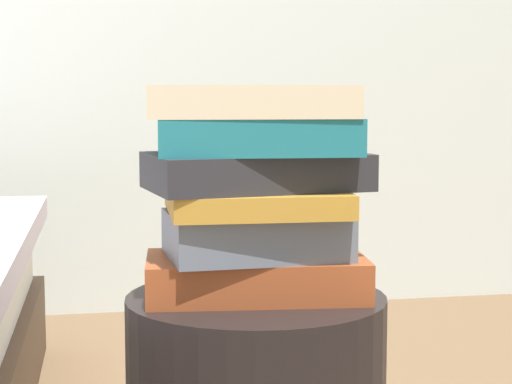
{
  "coord_description": "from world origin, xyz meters",
  "views": [
    {
      "loc": [
        -0.23,
        -1.19,
        0.78
      ],
      "look_at": [
        0.0,
        0.0,
        0.64
      ],
      "focal_mm": 64.81,
      "sensor_mm": 36.0,
      "label": 1
    }
  ],
  "objects_px": {
    "book_cream": "(250,101)",
    "book_teal": "(258,135)",
    "book_slate": "(256,234)",
    "book_ochre": "(258,200)",
    "book_rust": "(256,276)",
    "book_charcoal": "(254,171)"
  },
  "relations": [
    {
      "from": "book_rust",
      "to": "book_charcoal",
      "type": "height_order",
      "value": "book_charcoal"
    },
    {
      "from": "book_slate",
      "to": "book_cream",
      "type": "relative_size",
      "value": 0.88
    },
    {
      "from": "book_cream",
      "to": "book_teal",
      "type": "bearing_deg",
      "value": 3.64
    },
    {
      "from": "book_ochre",
      "to": "book_teal",
      "type": "relative_size",
      "value": 0.9
    },
    {
      "from": "book_slate",
      "to": "book_charcoal",
      "type": "height_order",
      "value": "book_charcoal"
    },
    {
      "from": "book_ochre",
      "to": "book_cream",
      "type": "height_order",
      "value": "book_cream"
    },
    {
      "from": "book_rust",
      "to": "book_charcoal",
      "type": "xyz_separation_m",
      "value": [
        -0.0,
        0.0,
        0.14
      ]
    },
    {
      "from": "book_slate",
      "to": "book_ochre",
      "type": "relative_size",
      "value": 1.01
    },
    {
      "from": "book_cream",
      "to": "book_ochre",
      "type": "bearing_deg",
      "value": 28.1
    },
    {
      "from": "book_rust",
      "to": "book_cream",
      "type": "bearing_deg",
      "value": -159.43
    },
    {
      "from": "book_ochre",
      "to": "book_teal",
      "type": "distance_m",
      "value": 0.09
    },
    {
      "from": "book_rust",
      "to": "book_cream",
      "type": "height_order",
      "value": "book_cream"
    },
    {
      "from": "book_charcoal",
      "to": "book_cream",
      "type": "distance_m",
      "value": 0.09
    },
    {
      "from": "book_rust",
      "to": "book_cream",
      "type": "relative_size",
      "value": 1.1
    },
    {
      "from": "book_rust",
      "to": "book_cream",
      "type": "distance_m",
      "value": 0.23
    },
    {
      "from": "book_slate",
      "to": "book_teal",
      "type": "bearing_deg",
      "value": -54.36
    },
    {
      "from": "book_ochre",
      "to": "book_cream",
      "type": "relative_size",
      "value": 0.87
    },
    {
      "from": "book_charcoal",
      "to": "book_slate",
      "type": "bearing_deg",
      "value": -59.56
    },
    {
      "from": "book_teal",
      "to": "book_slate",
      "type": "bearing_deg",
      "value": 133.11
    },
    {
      "from": "book_slate",
      "to": "book_teal",
      "type": "relative_size",
      "value": 0.9
    },
    {
      "from": "book_charcoal",
      "to": "book_ochre",
      "type": "bearing_deg",
      "value": -5.03
    },
    {
      "from": "book_rust",
      "to": "book_slate",
      "type": "xyz_separation_m",
      "value": [
        0.0,
        -0.0,
        0.06
      ]
    }
  ]
}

